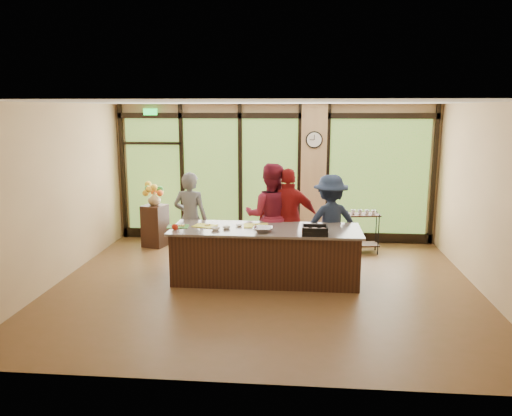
% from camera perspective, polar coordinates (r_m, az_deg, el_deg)
% --- Properties ---
extents(floor, '(7.00, 7.00, 0.00)m').
position_cam_1_polar(floor, '(8.40, 0.94, -8.92)').
color(floor, brown).
rests_on(floor, ground).
extents(ceiling, '(7.00, 7.00, 0.00)m').
position_cam_1_polar(ceiling, '(7.88, 1.02, 12.00)').
color(ceiling, silver).
rests_on(ceiling, back_wall).
extents(back_wall, '(7.00, 0.00, 7.00)m').
position_cam_1_polar(back_wall, '(10.97, 2.11, 3.96)').
color(back_wall, tan).
rests_on(back_wall, floor).
extents(left_wall, '(0.00, 6.00, 6.00)m').
position_cam_1_polar(left_wall, '(8.96, -21.95, 1.46)').
color(left_wall, tan).
rests_on(left_wall, floor).
extents(right_wall, '(0.00, 6.00, 6.00)m').
position_cam_1_polar(right_wall, '(8.51, 25.20, 0.72)').
color(right_wall, tan).
rests_on(right_wall, floor).
extents(window_wall, '(6.90, 0.12, 3.00)m').
position_cam_1_polar(window_wall, '(10.93, 2.95, 3.37)').
color(window_wall, tan).
rests_on(window_wall, floor).
extents(island_base, '(3.10, 1.00, 0.88)m').
position_cam_1_polar(island_base, '(8.55, 1.10, -5.45)').
color(island_base, black).
rests_on(island_base, floor).
extents(countertop, '(3.20, 1.10, 0.04)m').
position_cam_1_polar(countertop, '(8.43, 1.11, -2.46)').
color(countertop, slate).
rests_on(countertop, island_base).
extents(wall_clock, '(0.36, 0.04, 0.36)m').
position_cam_1_polar(wall_clock, '(10.75, 6.67, 7.75)').
color(wall_clock, black).
rests_on(wall_clock, window_wall).
extents(cook_left, '(0.69, 0.50, 1.77)m').
position_cam_1_polar(cook_left, '(9.33, -7.49, -1.28)').
color(cook_left, slate).
rests_on(cook_left, floor).
extents(cook_midleft, '(0.95, 0.74, 1.94)m').
position_cam_1_polar(cook_midleft, '(9.15, 1.64, -0.91)').
color(cook_midleft, maroon).
rests_on(cook_midleft, floor).
extents(cook_midright, '(1.12, 0.54, 1.86)m').
position_cam_1_polar(cook_midright, '(9.08, 3.77, -1.28)').
color(cook_midright, maroon).
rests_on(cook_midright, floor).
extents(cook_right, '(1.26, 0.93, 1.75)m').
position_cam_1_polar(cook_right, '(9.12, 8.46, -1.68)').
color(cook_right, '#1B253C').
rests_on(cook_right, floor).
extents(roasting_pan, '(0.41, 0.33, 0.07)m').
position_cam_1_polar(roasting_pan, '(8.05, 6.73, -2.79)').
color(roasting_pan, black).
rests_on(roasting_pan, countertop).
extents(mixing_bowl, '(0.36, 0.36, 0.08)m').
position_cam_1_polar(mixing_bowl, '(8.17, 0.82, -2.47)').
color(mixing_bowl, silver).
rests_on(mixing_bowl, countertop).
extents(cutting_board_left, '(0.38, 0.31, 0.01)m').
position_cam_1_polar(cutting_board_left, '(8.62, -8.90, -2.10)').
color(cutting_board_left, '#378630').
rests_on(cutting_board_left, countertop).
extents(cutting_board_center, '(0.44, 0.38, 0.01)m').
position_cam_1_polar(cutting_board_center, '(8.61, -5.87, -2.04)').
color(cutting_board_center, yellow).
rests_on(cutting_board_center, countertop).
extents(cutting_board_right, '(0.46, 0.37, 0.01)m').
position_cam_1_polar(cutting_board_right, '(8.58, 0.01, -2.03)').
color(cutting_board_right, yellow).
rests_on(cutting_board_right, countertop).
extents(prep_bowl_near, '(0.18, 0.18, 0.05)m').
position_cam_1_polar(prep_bowl_near, '(8.31, -4.65, -2.38)').
color(prep_bowl_near, white).
rests_on(prep_bowl_near, countertop).
extents(prep_bowl_mid, '(0.17, 0.17, 0.04)m').
position_cam_1_polar(prep_bowl_mid, '(8.39, -3.40, -2.25)').
color(prep_bowl_mid, white).
rests_on(prep_bowl_mid, countertop).
extents(prep_bowl_far, '(0.15, 0.15, 0.03)m').
position_cam_1_polar(prep_bowl_far, '(8.55, -1.95, -2.02)').
color(prep_bowl_far, white).
rests_on(prep_bowl_far, countertop).
extents(red_ramekin, '(0.13, 0.13, 0.09)m').
position_cam_1_polar(red_ramekin, '(8.42, -9.25, -2.18)').
color(red_ramekin, red).
rests_on(red_ramekin, countertop).
extents(flower_stand, '(0.55, 0.55, 0.89)m').
position_cam_1_polar(flower_stand, '(10.86, -11.45, -1.99)').
color(flower_stand, black).
rests_on(flower_stand, floor).
extents(flower_vase, '(0.34, 0.34, 0.28)m').
position_cam_1_polar(flower_vase, '(10.75, -11.57, 1.06)').
color(flower_vase, '#967C51').
rests_on(flower_vase, flower_stand).
extents(bar_cart, '(0.69, 0.46, 0.89)m').
position_cam_1_polar(bar_cart, '(10.40, 12.09, -2.13)').
color(bar_cart, black).
rests_on(bar_cart, floor).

